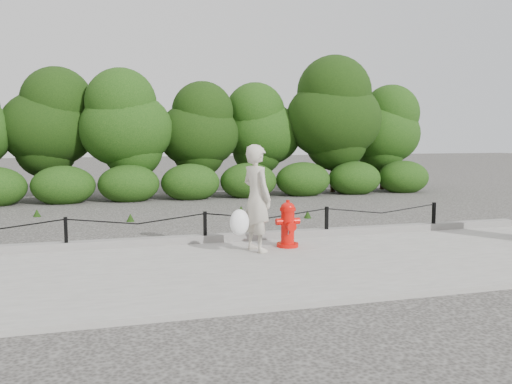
% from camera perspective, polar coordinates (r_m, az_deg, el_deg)
% --- Properties ---
extents(ground, '(90.00, 90.00, 0.00)m').
position_cam_1_polar(ground, '(10.42, -5.36, -5.76)').
color(ground, '#2D2B28').
rests_on(ground, ground).
extents(sidewalk, '(14.00, 4.00, 0.08)m').
position_cam_1_polar(sidewalk, '(8.50, -2.81, -8.16)').
color(sidewalk, gray).
rests_on(sidewalk, ground).
extents(curb, '(14.00, 0.22, 0.14)m').
position_cam_1_polar(curb, '(10.43, -5.42, -4.90)').
color(curb, slate).
rests_on(curb, sidewalk).
extents(chain_barrier, '(10.06, 0.06, 0.60)m').
position_cam_1_polar(chain_barrier, '(10.33, -5.39, -3.28)').
color(chain_barrier, black).
rests_on(chain_barrier, sidewalk).
extents(treeline, '(20.26, 3.74, 4.90)m').
position_cam_1_polar(treeline, '(19.11, -8.73, 7.18)').
color(treeline, black).
rests_on(treeline, ground).
extents(fire_hydrant, '(0.45, 0.45, 0.86)m').
position_cam_1_polar(fire_hydrant, '(9.92, 3.37, -3.45)').
color(fire_hydrant, red).
rests_on(fire_hydrant, sidewalk).
extents(pedestrian, '(0.85, 0.80, 1.88)m').
position_cam_1_polar(pedestrian, '(9.47, -0.05, -0.81)').
color(pedestrian, '#B7AF9D').
rests_on(pedestrian, sidewalk).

